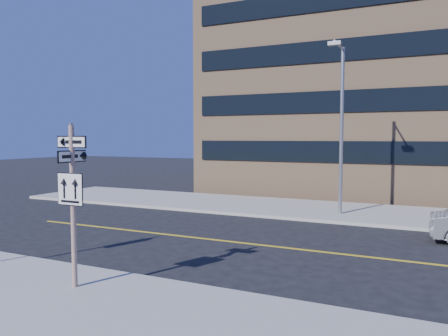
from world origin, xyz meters
The scene contains 4 objects.
ground centered at (0.00, 0.00, 0.00)m, with size 120.00×120.00×0.00m, color black.
sign_pole centered at (0.00, -2.51, 2.44)m, with size 0.92×0.92×4.06m.
streetlight_a centered at (4.00, 10.76, 4.76)m, with size 0.55×2.25×8.00m.
building_brick centered at (2.00, 25.00, 9.00)m, with size 18.00×18.00×18.00m, color tan.
Camera 1 is at (7.91, -10.52, 3.86)m, focal length 35.00 mm.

